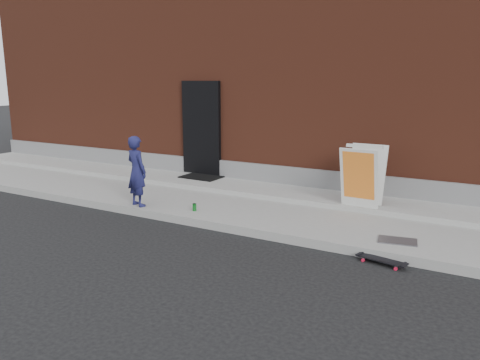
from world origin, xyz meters
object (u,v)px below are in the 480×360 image
Objects in this scene: skateboard at (381,260)px; soda_can at (194,207)px; child at (137,171)px; pizza_sign at (363,176)px.

skateboard is 5.26× the size of soda_can.
child is 4.26m from pizza_sign.
child reaches higher than skateboard.
child is at bearing -169.03° from soda_can.
soda_can is (-2.71, -1.55, -0.60)m from pizza_sign.
soda_can is at bearing -153.67° from child.
soda_can is at bearing 171.30° from skateboard.
skateboard is 3.62m from soda_can.
skateboard is (4.74, -0.32, -0.77)m from child.
child reaches higher than soda_can.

